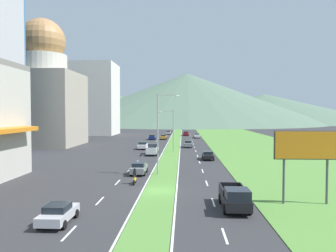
% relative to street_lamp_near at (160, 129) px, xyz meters
% --- Properties ---
extents(ground_plane, '(600.00, 600.00, 0.00)m').
position_rel_street_lamp_near_xyz_m(ground_plane, '(0.58, -8.95, -5.94)').
color(ground_plane, '#2D2D30').
extents(grass_median, '(3.20, 240.00, 0.06)m').
position_rel_street_lamp_near_xyz_m(grass_median, '(0.58, 51.05, -5.91)').
color(grass_median, '#518438').
rests_on(grass_median, ground_plane).
extents(grass_verge_right, '(24.00, 240.00, 0.06)m').
position_rel_street_lamp_near_xyz_m(grass_verge_right, '(21.18, 51.05, -5.91)').
color(grass_verge_right, '#518438').
rests_on(grass_verge_right, ground_plane).
extents(lane_dash_left_1, '(0.16, 2.80, 0.01)m').
position_rel_street_lamp_near_xyz_m(lane_dash_left_1, '(-4.52, -20.95, -5.94)').
color(lane_dash_left_1, silver).
rests_on(lane_dash_left_1, ground_plane).
extents(lane_dash_left_2, '(0.16, 2.80, 0.01)m').
position_rel_street_lamp_near_xyz_m(lane_dash_left_2, '(-4.52, -12.95, -5.94)').
color(lane_dash_left_2, silver).
rests_on(lane_dash_left_2, ground_plane).
extents(lane_dash_left_3, '(0.16, 2.80, 0.01)m').
position_rel_street_lamp_near_xyz_m(lane_dash_left_3, '(-4.52, -4.95, -5.94)').
color(lane_dash_left_3, silver).
rests_on(lane_dash_left_3, ground_plane).
extents(lane_dash_left_4, '(0.16, 2.80, 0.01)m').
position_rel_street_lamp_near_xyz_m(lane_dash_left_4, '(-4.52, 3.05, -5.94)').
color(lane_dash_left_4, silver).
rests_on(lane_dash_left_4, ground_plane).
extents(lane_dash_left_5, '(0.16, 2.80, 0.01)m').
position_rel_street_lamp_near_xyz_m(lane_dash_left_5, '(-4.52, 11.06, -5.94)').
color(lane_dash_left_5, silver).
rests_on(lane_dash_left_5, ground_plane).
extents(lane_dash_left_6, '(0.16, 2.80, 0.01)m').
position_rel_street_lamp_near_xyz_m(lane_dash_left_6, '(-4.52, 19.06, -5.94)').
color(lane_dash_left_6, silver).
rests_on(lane_dash_left_6, ground_plane).
extents(lane_dash_left_7, '(0.16, 2.80, 0.01)m').
position_rel_street_lamp_near_xyz_m(lane_dash_left_7, '(-4.52, 27.06, -5.94)').
color(lane_dash_left_7, silver).
rests_on(lane_dash_left_7, ground_plane).
extents(lane_dash_left_8, '(0.16, 2.80, 0.01)m').
position_rel_street_lamp_near_xyz_m(lane_dash_left_8, '(-4.52, 35.06, -5.94)').
color(lane_dash_left_8, silver).
rests_on(lane_dash_left_8, ground_plane).
extents(lane_dash_left_9, '(0.16, 2.80, 0.01)m').
position_rel_street_lamp_near_xyz_m(lane_dash_left_9, '(-4.52, 43.06, -5.94)').
color(lane_dash_left_9, silver).
rests_on(lane_dash_left_9, ground_plane).
extents(lane_dash_left_10, '(0.16, 2.80, 0.01)m').
position_rel_street_lamp_near_xyz_m(lane_dash_left_10, '(-4.52, 51.07, -5.94)').
color(lane_dash_left_10, silver).
rests_on(lane_dash_left_10, ground_plane).
extents(lane_dash_left_11, '(0.16, 2.80, 0.01)m').
position_rel_street_lamp_near_xyz_m(lane_dash_left_11, '(-4.52, 59.07, -5.94)').
color(lane_dash_left_11, silver).
rests_on(lane_dash_left_11, ground_plane).
extents(lane_dash_left_12, '(0.16, 2.80, 0.01)m').
position_rel_street_lamp_near_xyz_m(lane_dash_left_12, '(-4.52, 67.07, -5.94)').
color(lane_dash_left_12, silver).
rests_on(lane_dash_left_12, ground_plane).
extents(lane_dash_left_13, '(0.16, 2.80, 0.01)m').
position_rel_street_lamp_near_xyz_m(lane_dash_left_13, '(-4.52, 75.07, -5.94)').
color(lane_dash_left_13, silver).
rests_on(lane_dash_left_13, ground_plane).
extents(lane_dash_left_14, '(0.16, 2.80, 0.01)m').
position_rel_street_lamp_near_xyz_m(lane_dash_left_14, '(-4.52, 83.07, -5.94)').
color(lane_dash_left_14, silver).
rests_on(lane_dash_left_14, ground_plane).
extents(lane_dash_right_1, '(0.16, 2.80, 0.01)m').
position_rel_street_lamp_near_xyz_m(lane_dash_right_1, '(5.68, -20.95, -5.94)').
color(lane_dash_right_1, silver).
rests_on(lane_dash_right_1, ground_plane).
extents(lane_dash_right_2, '(0.16, 2.80, 0.01)m').
position_rel_street_lamp_near_xyz_m(lane_dash_right_2, '(5.68, -12.95, -5.94)').
color(lane_dash_right_2, silver).
rests_on(lane_dash_right_2, ground_plane).
extents(lane_dash_right_3, '(0.16, 2.80, 0.01)m').
position_rel_street_lamp_near_xyz_m(lane_dash_right_3, '(5.68, -4.95, -5.94)').
color(lane_dash_right_3, silver).
rests_on(lane_dash_right_3, ground_plane).
extents(lane_dash_right_4, '(0.16, 2.80, 0.01)m').
position_rel_street_lamp_near_xyz_m(lane_dash_right_4, '(5.68, 3.05, -5.94)').
color(lane_dash_right_4, silver).
rests_on(lane_dash_right_4, ground_plane).
extents(lane_dash_right_5, '(0.16, 2.80, 0.01)m').
position_rel_street_lamp_near_xyz_m(lane_dash_right_5, '(5.68, 11.06, -5.94)').
color(lane_dash_right_5, silver).
rests_on(lane_dash_right_5, ground_plane).
extents(lane_dash_right_6, '(0.16, 2.80, 0.01)m').
position_rel_street_lamp_near_xyz_m(lane_dash_right_6, '(5.68, 19.06, -5.94)').
color(lane_dash_right_6, silver).
rests_on(lane_dash_right_6, ground_plane).
extents(lane_dash_right_7, '(0.16, 2.80, 0.01)m').
position_rel_street_lamp_near_xyz_m(lane_dash_right_7, '(5.68, 27.06, -5.94)').
color(lane_dash_right_7, silver).
rests_on(lane_dash_right_7, ground_plane).
extents(lane_dash_right_8, '(0.16, 2.80, 0.01)m').
position_rel_street_lamp_near_xyz_m(lane_dash_right_8, '(5.68, 35.06, -5.94)').
color(lane_dash_right_8, silver).
rests_on(lane_dash_right_8, ground_plane).
extents(lane_dash_right_9, '(0.16, 2.80, 0.01)m').
position_rel_street_lamp_near_xyz_m(lane_dash_right_9, '(5.68, 43.06, -5.94)').
color(lane_dash_right_9, silver).
rests_on(lane_dash_right_9, ground_plane).
extents(lane_dash_right_10, '(0.16, 2.80, 0.01)m').
position_rel_street_lamp_near_xyz_m(lane_dash_right_10, '(5.68, 51.07, -5.94)').
color(lane_dash_right_10, silver).
rests_on(lane_dash_right_10, ground_plane).
extents(lane_dash_right_11, '(0.16, 2.80, 0.01)m').
position_rel_street_lamp_near_xyz_m(lane_dash_right_11, '(5.68, 59.07, -5.94)').
color(lane_dash_right_11, silver).
rests_on(lane_dash_right_11, ground_plane).
extents(lane_dash_right_12, '(0.16, 2.80, 0.01)m').
position_rel_street_lamp_near_xyz_m(lane_dash_right_12, '(5.68, 67.07, -5.94)').
color(lane_dash_right_12, silver).
rests_on(lane_dash_right_12, ground_plane).
extents(lane_dash_right_13, '(0.16, 2.80, 0.01)m').
position_rel_street_lamp_near_xyz_m(lane_dash_right_13, '(5.68, 75.07, -5.94)').
color(lane_dash_right_13, silver).
rests_on(lane_dash_right_13, ground_plane).
extents(lane_dash_right_14, '(0.16, 2.80, 0.01)m').
position_rel_street_lamp_near_xyz_m(lane_dash_right_14, '(5.68, 83.07, -5.94)').
color(lane_dash_right_14, silver).
rests_on(lane_dash_right_14, ground_plane).
extents(edge_line_median_left, '(0.16, 240.00, 0.01)m').
position_rel_street_lamp_near_xyz_m(edge_line_median_left, '(-1.17, 51.05, -5.94)').
color(edge_line_median_left, silver).
rests_on(edge_line_median_left, ground_plane).
extents(edge_line_median_right, '(0.16, 240.00, 0.01)m').
position_rel_street_lamp_near_xyz_m(edge_line_median_right, '(2.33, 51.05, -5.94)').
color(edge_line_median_right, silver).
rests_on(edge_line_median_right, ground_plane).
extents(domed_building, '(17.38, 17.38, 31.31)m').
position_rel_street_lamp_near_xyz_m(domed_building, '(-31.74, 38.08, 7.06)').
color(domed_building, '#9E9384').
rests_on(domed_building, ground_plane).
extents(midrise_colored, '(16.15, 16.15, 26.68)m').
position_rel_street_lamp_near_xyz_m(midrise_colored, '(-30.40, 80.70, 7.39)').
color(midrise_colored, silver).
rests_on(midrise_colored, ground_plane).
extents(hill_far_left, '(175.46, 175.46, 30.51)m').
position_rel_street_lamp_near_xyz_m(hill_far_left, '(-71.57, 219.34, 9.31)').
color(hill_far_left, '#47664C').
rests_on(hill_far_left, ground_plane).
extents(hill_far_center, '(213.40, 213.40, 40.85)m').
position_rel_street_lamp_near_xyz_m(hill_far_center, '(6.44, 227.91, 14.48)').
color(hill_far_center, '#516B56').
rests_on(hill_far_center, ground_plane).
extents(hill_far_right, '(208.21, 208.21, 26.52)m').
position_rel_street_lamp_near_xyz_m(hill_far_right, '(79.72, 272.93, 7.32)').
color(hill_far_right, '#516B56').
rests_on(hill_far_right, ground_plane).
extents(street_lamp_near, '(2.90, 0.28, 10.46)m').
position_rel_street_lamp_near_xyz_m(street_lamp_near, '(0.00, 0.00, 0.00)').
color(street_lamp_near, '#99999E').
rests_on(street_lamp_near, ground_plane).
extents(street_lamp_mid, '(2.95, 0.32, 8.62)m').
position_rel_street_lamp_near_xyz_m(street_lamp_mid, '(0.70, 23.97, -0.95)').
color(street_lamp_mid, '#99999E').
rests_on(street_lamp_mid, ground_plane).
extents(billboard_roadside, '(5.47, 0.28, 6.43)m').
position_rel_street_lamp_near_xyz_m(billboard_roadside, '(13.59, -13.26, -1.08)').
color(billboard_roadside, '#4C4C51').
rests_on(billboard_roadside, ground_plane).
extents(car_0, '(1.89, 4.15, 1.51)m').
position_rel_street_lamp_near_xyz_m(car_0, '(-2.63, 81.80, -5.17)').
color(car_0, '#B2B2B7').
rests_on(car_0, ground_plane).
extents(car_1, '(1.91, 4.30, 1.42)m').
position_rel_street_lamp_near_xyz_m(car_1, '(7.27, 14.38, -5.21)').
color(car_1, black).
rests_on(car_1, ground_plane).
extents(car_2, '(1.95, 4.54, 1.50)m').
position_rel_street_lamp_near_xyz_m(car_2, '(7.48, 64.67, -5.16)').
color(car_2, silver).
rests_on(car_2, ground_plane).
extents(car_3, '(1.86, 4.24, 1.60)m').
position_rel_street_lamp_near_xyz_m(car_3, '(4.15, 34.65, -5.14)').
color(car_3, slate).
rests_on(car_3, ground_plane).
extents(car_4, '(1.86, 4.17, 1.56)m').
position_rel_street_lamp_near_xyz_m(car_4, '(-2.99, 58.05, -5.15)').
color(car_4, '#C6842D').
rests_on(car_4, ground_plane).
extents(car_5, '(1.93, 4.37, 1.50)m').
position_rel_street_lamp_near_xyz_m(car_5, '(-6.44, 57.26, -5.19)').
color(car_5, navy).
rests_on(car_5, ground_plane).
extents(car_6, '(1.97, 4.11, 1.41)m').
position_rel_street_lamp_near_xyz_m(car_6, '(-5.98, -19.06, -5.22)').
color(car_6, '#B2B2B7').
rests_on(car_6, ground_plane).
extents(car_7, '(1.95, 4.42, 1.53)m').
position_rel_street_lamp_near_xyz_m(car_7, '(-2.77, 0.33, -5.16)').
color(car_7, slate).
rests_on(car_7, ground_plane).
extents(car_8, '(1.98, 4.63, 1.54)m').
position_rel_street_lamp_near_xyz_m(car_8, '(4.02, 75.99, -5.15)').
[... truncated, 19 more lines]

